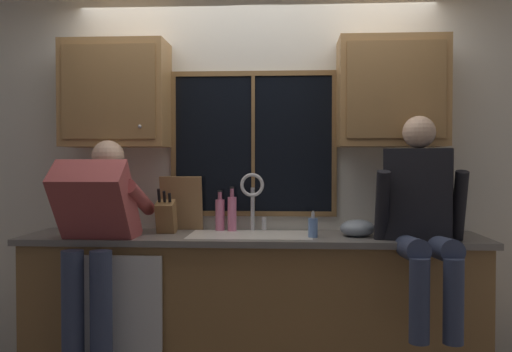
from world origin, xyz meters
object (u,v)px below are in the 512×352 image
at_px(person_standing, 96,235).
at_px(bottle_green_glass, 220,214).
at_px(person_sitting_on_counter, 422,211).
at_px(knife_block, 166,217).
at_px(bottle_tall_clear, 232,213).
at_px(soap_dispenser, 313,227).
at_px(cutting_board, 181,203).
at_px(mixing_bowl, 357,228).

distance_m(person_standing, bottle_green_glass, 0.87).
relative_size(person_sitting_on_counter, knife_block, 3.92).
bearing_deg(person_standing, bottle_green_glass, 36.17).
relative_size(person_standing, bottle_tall_clear, 5.03).
bearing_deg(soap_dispenser, knife_block, 171.63).
height_order(knife_block, cutting_board, cutting_board).
distance_m(person_sitting_on_counter, bottle_tall_clear, 1.27).
bearing_deg(bottle_tall_clear, person_sitting_on_counter, -20.83).
bearing_deg(person_sitting_on_counter, cutting_board, 162.71).
distance_m(mixing_bowl, soap_dispenser, 0.30).
relative_size(soap_dispenser, bottle_tall_clear, 0.55).
distance_m(cutting_board, bottle_tall_clear, 0.36).
relative_size(mixing_bowl, soap_dispenser, 1.33).
height_order(person_sitting_on_counter, bottle_tall_clear, person_sitting_on_counter).
height_order(mixing_bowl, soap_dispenser, soap_dispenser).
distance_m(person_sitting_on_counter, knife_block, 1.65).
bearing_deg(knife_block, mixing_bowl, -3.07).
bearing_deg(soap_dispenser, person_standing, -171.39).
bearing_deg(knife_block, person_sitting_on_counter, -10.94).
xyz_separation_m(person_sitting_on_counter, soap_dispenser, (-0.64, 0.17, -0.12)).
relative_size(mixing_bowl, bottle_green_glass, 0.80).
xyz_separation_m(person_standing, mixing_bowl, (1.62, 0.28, 0.02)).
distance_m(knife_block, soap_dispenser, 0.98).
bearing_deg(cutting_board, soap_dispenser, -19.06).
height_order(person_sitting_on_counter, soap_dispenser, person_sitting_on_counter).
xyz_separation_m(person_standing, bottle_green_glass, (0.70, 0.51, 0.08)).
bearing_deg(soap_dispenser, cutting_board, 160.94).
bearing_deg(person_sitting_on_counter, person_standing, -179.04).
bearing_deg(bottle_green_glass, cutting_board, 179.89).
xyz_separation_m(knife_block, soap_dispenser, (0.97, -0.14, -0.04)).
bearing_deg(bottle_tall_clear, mixing_bowl, -13.94).
bearing_deg(bottle_green_glass, bottle_tall_clear, -18.39).
bearing_deg(person_standing, soap_dispenser, 8.61).
distance_m(person_standing, mixing_bowl, 1.65).
height_order(person_standing, person_sitting_on_counter, person_sitting_on_counter).
bearing_deg(bottle_green_glass, knife_block, -153.81).
bearing_deg(bottle_green_glass, mixing_bowl, -14.37).
xyz_separation_m(knife_block, cutting_board, (0.07, 0.17, 0.08)).
xyz_separation_m(knife_block, bottle_tall_clear, (0.43, 0.14, 0.02)).
bearing_deg(cutting_board, mixing_bowl, -11.21).
distance_m(person_standing, knife_block, 0.50).
height_order(person_standing, bottle_green_glass, person_standing).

